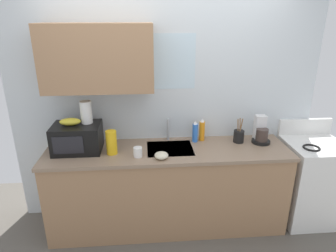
{
  "coord_description": "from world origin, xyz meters",
  "views": [
    {
      "loc": [
        -0.22,
        -2.67,
        2.15
      ],
      "look_at": [
        0.0,
        0.0,
        1.15
      ],
      "focal_mm": 31.38,
      "sensor_mm": 36.0,
      "label": 1
    }
  ],
  "objects_px": {
    "dish_soap_bottle_blue": "(195,132)",
    "mug_white": "(138,152)",
    "microwave": "(77,138)",
    "stove_range": "(310,181)",
    "utensil_crock": "(239,136)",
    "banana_bunch": "(70,122)",
    "dish_soap_bottle_orange": "(202,130)",
    "small_bowl": "(161,155)",
    "cereal_canister": "(111,142)",
    "paper_towel_roll": "(86,112)",
    "coffee_maker": "(261,133)"
  },
  "relations": [
    {
      "from": "microwave",
      "to": "dish_soap_bottle_orange",
      "type": "bearing_deg",
      "value": 7.09
    },
    {
      "from": "banana_bunch",
      "to": "small_bowl",
      "type": "relative_size",
      "value": 1.54
    },
    {
      "from": "stove_range",
      "to": "cereal_canister",
      "type": "distance_m",
      "value": 2.19
    },
    {
      "from": "paper_towel_roll",
      "to": "cereal_canister",
      "type": "distance_m",
      "value": 0.39
    },
    {
      "from": "stove_range",
      "to": "microwave",
      "type": "distance_m",
      "value": 2.53
    },
    {
      "from": "paper_towel_roll",
      "to": "coffee_maker",
      "type": "distance_m",
      "value": 1.8
    },
    {
      "from": "dish_soap_bottle_orange",
      "to": "small_bowl",
      "type": "xyz_separation_m",
      "value": [
        -0.46,
        -0.41,
        -0.08
      ]
    },
    {
      "from": "dish_soap_bottle_blue",
      "to": "small_bowl",
      "type": "distance_m",
      "value": 0.54
    },
    {
      "from": "dish_soap_bottle_blue",
      "to": "mug_white",
      "type": "bearing_deg",
      "value": -152.53
    },
    {
      "from": "stove_range",
      "to": "dish_soap_bottle_blue",
      "type": "height_order",
      "value": "dish_soap_bottle_blue"
    },
    {
      "from": "paper_towel_roll",
      "to": "mug_white",
      "type": "bearing_deg",
      "value": -26.04
    },
    {
      "from": "banana_bunch",
      "to": "dish_soap_bottle_blue",
      "type": "height_order",
      "value": "banana_bunch"
    },
    {
      "from": "cereal_canister",
      "to": "small_bowl",
      "type": "relative_size",
      "value": 1.8
    },
    {
      "from": "cereal_canister",
      "to": "small_bowl",
      "type": "height_order",
      "value": "cereal_canister"
    },
    {
      "from": "microwave",
      "to": "mug_white",
      "type": "relative_size",
      "value": 4.84
    },
    {
      "from": "coffee_maker",
      "to": "mug_white",
      "type": "height_order",
      "value": "coffee_maker"
    },
    {
      "from": "microwave",
      "to": "coffee_maker",
      "type": "xyz_separation_m",
      "value": [
        1.88,
        0.06,
        -0.03
      ]
    },
    {
      "from": "coffee_maker",
      "to": "dish_soap_bottle_orange",
      "type": "relative_size",
      "value": 1.15
    },
    {
      "from": "cereal_canister",
      "to": "coffee_maker",
      "type": "bearing_deg",
      "value": 5.87
    },
    {
      "from": "paper_towel_roll",
      "to": "dish_soap_bottle_blue",
      "type": "bearing_deg",
      "value": 3.77
    },
    {
      "from": "dish_soap_bottle_orange",
      "to": "utensil_crock",
      "type": "relative_size",
      "value": 0.89
    },
    {
      "from": "dish_soap_bottle_blue",
      "to": "stove_range",
      "type": "bearing_deg",
      "value": -7.56
    },
    {
      "from": "cereal_canister",
      "to": "small_bowl",
      "type": "bearing_deg",
      "value": -17.66
    },
    {
      "from": "microwave",
      "to": "dish_soap_bottle_blue",
      "type": "xyz_separation_m",
      "value": [
        1.19,
        0.12,
        -0.03
      ]
    },
    {
      "from": "cereal_canister",
      "to": "mug_white",
      "type": "xyz_separation_m",
      "value": [
        0.25,
        -0.09,
        -0.07
      ]
    },
    {
      "from": "dish_soap_bottle_blue",
      "to": "coffee_maker",
      "type": "bearing_deg",
      "value": -5.27
    },
    {
      "from": "microwave",
      "to": "dish_soap_bottle_orange",
      "type": "relative_size",
      "value": 1.9
    },
    {
      "from": "dish_soap_bottle_orange",
      "to": "stove_range",
      "type": "bearing_deg",
      "value": -9.7
    },
    {
      "from": "mug_white",
      "to": "coffee_maker",
      "type": "bearing_deg",
      "value": 10.91
    },
    {
      "from": "dish_soap_bottle_orange",
      "to": "dish_soap_bottle_blue",
      "type": "bearing_deg",
      "value": -156.55
    },
    {
      "from": "dish_soap_bottle_orange",
      "to": "mug_white",
      "type": "xyz_separation_m",
      "value": [
        -0.68,
        -0.35,
        -0.07
      ]
    },
    {
      "from": "banana_bunch",
      "to": "mug_white",
      "type": "bearing_deg",
      "value": -16.51
    },
    {
      "from": "banana_bunch",
      "to": "coffee_maker",
      "type": "distance_m",
      "value": 1.94
    },
    {
      "from": "banana_bunch",
      "to": "utensil_crock",
      "type": "distance_m",
      "value": 1.72
    },
    {
      "from": "dish_soap_bottle_blue",
      "to": "cereal_canister",
      "type": "xyz_separation_m",
      "value": [
        -0.85,
        -0.22,
        0.01
      ]
    },
    {
      "from": "cereal_canister",
      "to": "small_bowl",
      "type": "xyz_separation_m",
      "value": [
        0.47,
        -0.15,
        -0.08
      ]
    },
    {
      "from": "coffee_maker",
      "to": "stove_range",
      "type": "bearing_deg",
      "value": -10.25
    },
    {
      "from": "coffee_maker",
      "to": "dish_soap_bottle_orange",
      "type": "height_order",
      "value": "coffee_maker"
    },
    {
      "from": "dish_soap_bottle_blue",
      "to": "cereal_canister",
      "type": "relative_size",
      "value": 0.99
    },
    {
      "from": "banana_bunch",
      "to": "small_bowl",
      "type": "distance_m",
      "value": 0.94
    },
    {
      "from": "paper_towel_roll",
      "to": "coffee_maker",
      "type": "relative_size",
      "value": 0.79
    },
    {
      "from": "stove_range",
      "to": "dish_soap_bottle_orange",
      "type": "relative_size",
      "value": 4.45
    },
    {
      "from": "stove_range",
      "to": "coffee_maker",
      "type": "relative_size",
      "value": 3.86
    },
    {
      "from": "microwave",
      "to": "dish_soap_bottle_orange",
      "type": "distance_m",
      "value": 1.28
    },
    {
      "from": "banana_bunch",
      "to": "small_bowl",
      "type": "bearing_deg",
      "value": -16.19
    },
    {
      "from": "stove_range",
      "to": "utensil_crock",
      "type": "relative_size",
      "value": 3.94
    },
    {
      "from": "coffee_maker",
      "to": "utensil_crock",
      "type": "distance_m",
      "value": 0.23
    },
    {
      "from": "stove_range",
      "to": "dish_soap_bottle_blue",
      "type": "distance_m",
      "value": 1.39
    },
    {
      "from": "coffee_maker",
      "to": "banana_bunch",
      "type": "bearing_deg",
      "value": -178.27
    },
    {
      "from": "banana_bunch",
      "to": "dish_soap_bottle_blue",
      "type": "relative_size",
      "value": 0.86
    }
  ]
}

